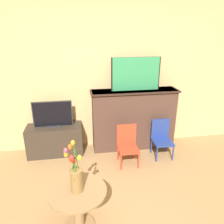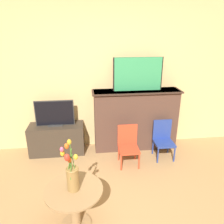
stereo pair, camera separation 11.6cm
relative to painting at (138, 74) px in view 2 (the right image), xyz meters
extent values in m
cube|color=tan|center=(-0.54, 0.20, -0.01)|extent=(8.00, 0.06, 2.70)
cube|color=#4C3328|center=(-0.01, -0.01, -0.82)|extent=(1.47, 0.34, 1.09)
cube|color=#35231C|center=(-0.01, -0.02, -0.29)|extent=(1.53, 0.38, 0.02)
cube|color=black|center=(0.00, 0.01, 0.00)|extent=(0.84, 0.02, 0.56)
cube|color=#338E56|center=(0.00, -0.01, 0.00)|extent=(0.80, 0.02, 0.56)
cube|color=#382D23|center=(-1.42, -0.04, -1.10)|extent=(0.93, 0.38, 0.52)
cube|color=#2D2D2D|center=(-1.42, -0.04, -0.84)|extent=(0.25, 0.12, 0.01)
cube|color=#2D2D2D|center=(-1.42, -0.03, -0.62)|extent=(0.65, 0.02, 0.44)
cube|color=black|center=(-1.42, -0.04, -0.62)|extent=(0.62, 0.02, 0.41)
cylinder|color=red|center=(-0.38, -0.72, -1.23)|extent=(0.02, 0.02, 0.27)
cylinder|color=red|center=(-0.10, -0.72, -1.23)|extent=(0.02, 0.02, 0.27)
cylinder|color=red|center=(-0.38, -0.44, -1.23)|extent=(0.02, 0.02, 0.27)
cylinder|color=red|center=(-0.10, -0.44, -1.23)|extent=(0.02, 0.02, 0.27)
cube|color=red|center=(-0.24, -0.58, -1.08)|extent=(0.31, 0.31, 0.03)
cube|color=red|center=(-0.24, -0.43, -0.90)|extent=(0.31, 0.02, 0.35)
cylinder|color=navy|center=(0.25, -0.58, -1.23)|extent=(0.02, 0.02, 0.27)
cylinder|color=navy|center=(0.53, -0.58, -1.23)|extent=(0.02, 0.02, 0.27)
cylinder|color=navy|center=(0.25, -0.30, -1.23)|extent=(0.02, 0.02, 0.27)
cylinder|color=navy|center=(0.53, -0.30, -1.23)|extent=(0.02, 0.02, 0.27)
cube|color=navy|center=(0.39, -0.44, -1.08)|extent=(0.31, 0.31, 0.03)
cube|color=navy|center=(0.39, -0.30, -0.90)|extent=(0.31, 0.02, 0.35)
cylinder|color=#99754C|center=(-1.04, -1.67, -1.35)|extent=(0.34, 0.34, 0.02)
cylinder|color=#99754C|center=(-1.04, -1.67, -1.13)|extent=(0.11, 0.11, 0.48)
cylinder|color=#99754C|center=(-1.04, -1.67, -0.88)|extent=(0.62, 0.62, 0.02)
cylinder|color=olive|center=(-1.04, -1.67, -0.74)|extent=(0.13, 0.13, 0.25)
torus|color=olive|center=(-1.04, -1.67, -0.62)|extent=(0.13, 0.13, 0.02)
cylinder|color=#477A2D|center=(-1.01, -1.67, -0.59)|extent=(0.03, 0.01, 0.22)
ellipsoid|color=gold|center=(-0.99, -1.67, -0.48)|extent=(0.04, 0.04, 0.06)
cylinder|color=#477A2D|center=(-1.06, -1.67, -0.54)|extent=(0.07, 0.01, 0.32)
ellipsoid|color=#E0517A|center=(-1.12, -1.67, -0.39)|extent=(0.04, 0.04, 0.05)
cylinder|color=#477A2D|center=(-1.06, -1.66, -0.57)|extent=(0.07, 0.03, 0.26)
ellipsoid|color=orange|center=(-1.12, -1.64, -0.45)|extent=(0.05, 0.05, 0.06)
cylinder|color=#477A2D|center=(-1.05, -1.65, -0.54)|extent=(0.04, 0.05, 0.32)
ellipsoid|color=orange|center=(-1.08, -1.61, -0.39)|extent=(0.04, 0.04, 0.06)
cylinder|color=#477A2D|center=(-1.04, -1.65, -0.52)|extent=(0.01, 0.03, 0.37)
ellipsoid|color=orange|center=(-1.05, -1.63, -0.33)|extent=(0.04, 0.04, 0.06)
cylinder|color=#477A2D|center=(-1.04, -1.69, -0.55)|extent=(0.03, 0.09, 0.29)
ellipsoid|color=red|center=(-1.06, -1.78, -0.41)|extent=(0.05, 0.05, 0.07)
cylinder|color=#477A2D|center=(-1.04, -1.69, -0.60)|extent=(0.01, 0.02, 0.22)
ellipsoid|color=orange|center=(-1.05, -1.71, -0.49)|extent=(0.04, 0.04, 0.06)
camera|label=1|loc=(-0.96, -3.54, 0.70)|focal=35.00mm
camera|label=2|loc=(-0.85, -3.55, 0.70)|focal=35.00mm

